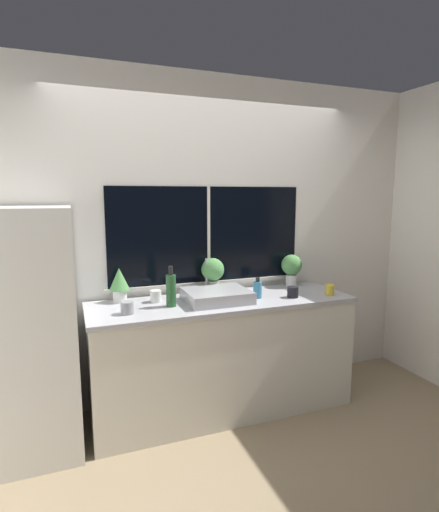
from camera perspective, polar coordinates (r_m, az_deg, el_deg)
The scene contains 15 objects.
ground_plane at distance 3.24m, azimuth 2.64°, elevation -23.38°, with size 14.00×14.00×0.00m, color #937F60.
wall_back at distance 3.41m, azimuth -1.78°, elevation 2.42°, with size 8.00×0.09×2.70m.
wall_right at distance 5.09m, azimuth 16.93°, elevation 4.14°, with size 0.06×7.00×2.70m.
counter at distance 3.29m, azimuth 0.50°, elevation -13.96°, with size 2.07×0.64×0.91m.
refrigerator at distance 2.97m, azimuth -25.93°, elevation -9.83°, with size 0.64×0.67×1.65m.
sink at distance 3.09m, azimuth -0.41°, elevation -5.65°, with size 0.48×0.46×0.30m.
potted_plant_left at distance 3.15m, azimuth -14.11°, elevation -3.67°, with size 0.15×0.15×0.26m.
potted_plant_center at distance 3.32m, azimuth -0.99°, elevation -2.25°, with size 0.19×0.19×0.30m.
potted_plant_right at distance 3.64m, azimuth 10.26°, elevation -1.55°, with size 0.18×0.18×0.29m.
soap_bottle at distance 3.20m, azimuth 5.45°, elevation -4.77°, with size 0.07×0.07×0.17m.
bottle_tall at distance 2.96m, azimuth -6.94°, elevation -4.80°, with size 0.07×0.07×0.30m.
mug_white at distance 3.11m, azimuth -9.09°, elevation -5.68°, with size 0.09×0.09×0.09m.
mug_yellow at distance 3.40m, azimuth 15.46°, elevation -4.68°, with size 0.08×0.08×0.09m.
mug_black at distance 3.26m, azimuth 10.43°, elevation -5.09°, with size 0.09×0.09×0.09m.
mug_grey at distance 2.85m, azimuth -13.05°, elevation -7.22°, with size 0.09×0.09×0.09m.
Camera 1 is at (-1.10, -2.52, 1.72)m, focal length 28.00 mm.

